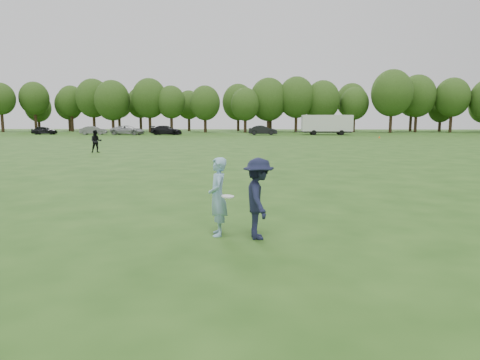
# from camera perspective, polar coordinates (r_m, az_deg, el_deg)

# --- Properties ---
(ground) EXTENTS (200.00, 200.00, 0.00)m
(ground) POSITION_cam_1_polar(r_m,az_deg,el_deg) (10.02, -4.15, -6.51)
(ground) COLOR #234A14
(ground) RESTS_ON ground
(thrower) EXTENTS (0.50, 0.68, 1.71)m
(thrower) POSITION_cam_1_polar(r_m,az_deg,el_deg) (9.30, -2.97, -2.25)
(thrower) COLOR #8CB9D8
(thrower) RESTS_ON ground
(defender) EXTENTS (0.79, 1.20, 1.73)m
(defender) POSITION_cam_1_polar(r_m,az_deg,el_deg) (9.04, 2.48, -2.48)
(defender) COLOR #191D38
(defender) RESTS_ON ground
(player_far_a) EXTENTS (1.02, 0.91, 1.72)m
(player_far_a) POSITION_cam_1_polar(r_m,az_deg,el_deg) (34.38, -18.64, 4.91)
(player_far_a) COLOR black
(player_far_a) RESTS_ON ground
(car_a) EXTENTS (4.13, 2.00, 1.36)m
(car_a) POSITION_cam_1_polar(r_m,az_deg,el_deg) (78.53, -24.62, 6.03)
(car_a) COLOR black
(car_a) RESTS_ON ground
(car_b) EXTENTS (4.35, 2.00, 1.38)m
(car_b) POSITION_cam_1_polar(r_m,az_deg,el_deg) (74.33, -18.95, 6.26)
(car_b) COLOR slate
(car_b) RESTS_ON ground
(car_c) EXTENTS (5.59, 2.98, 1.50)m
(car_c) POSITION_cam_1_polar(r_m,az_deg,el_deg) (72.38, -14.72, 6.44)
(car_c) COLOR #A5A5A9
(car_c) RESTS_ON ground
(car_d) EXTENTS (5.35, 2.72, 1.49)m
(car_d) POSITION_cam_1_polar(r_m,az_deg,el_deg) (70.97, -9.80, 6.56)
(car_d) COLOR black
(car_d) RESTS_ON ground
(car_f) EXTENTS (4.66, 1.79, 1.51)m
(car_f) POSITION_cam_1_polar(r_m,az_deg,el_deg) (69.06, 3.05, 6.63)
(car_f) COLOR black
(car_f) RESTS_ON ground
(field_cone) EXTENTS (0.28, 0.28, 0.30)m
(field_cone) POSITION_cam_1_polar(r_m,az_deg,el_deg) (60.78, 18.09, 5.47)
(field_cone) COLOR #FF4F0D
(field_cone) RESTS_ON ground
(disc_in_play) EXTENTS (0.30, 0.30, 0.05)m
(disc_in_play) POSITION_cam_1_polar(r_m,az_deg,el_deg) (8.99, -1.65, -2.20)
(disc_in_play) COLOR white
(disc_in_play) RESTS_ON ground
(cargo_trailer) EXTENTS (9.00, 2.75, 3.20)m
(cargo_trailer) POSITION_cam_1_polar(r_m,az_deg,el_deg) (71.05, 11.49, 7.35)
(cargo_trailer) COLOR white
(cargo_trailer) RESTS_ON ground
(treeline) EXTENTS (130.35, 18.39, 11.74)m
(treeline) POSITION_cam_1_polar(r_m,az_deg,el_deg) (86.62, 3.77, 10.57)
(treeline) COLOR #332114
(treeline) RESTS_ON ground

